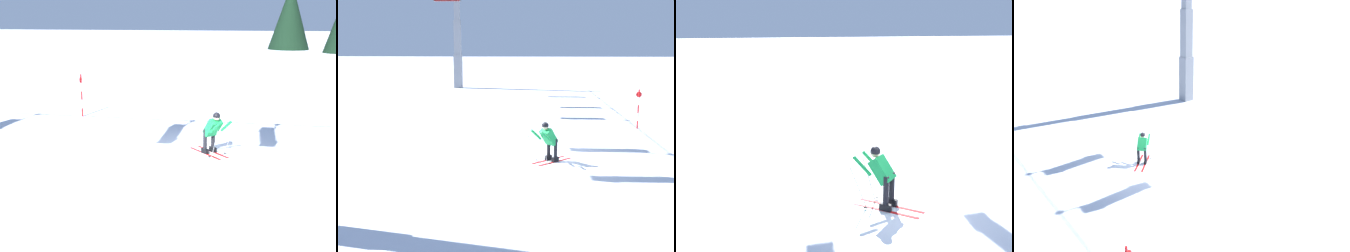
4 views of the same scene
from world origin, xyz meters
The scene contains 3 objects.
ground_plane centered at (0.00, 0.00, 0.00)m, with size 260.00×260.00×0.00m, color white.
skier_carving_main centered at (-0.62, 0.42, 0.84)m, with size 1.56×1.60×1.60m.
trail_marker_pole centered at (5.75, -4.23, 1.04)m, with size 0.07×0.28×1.93m.
Camera 1 is at (-1.86, 14.63, 4.45)m, focal length 47.86 mm.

